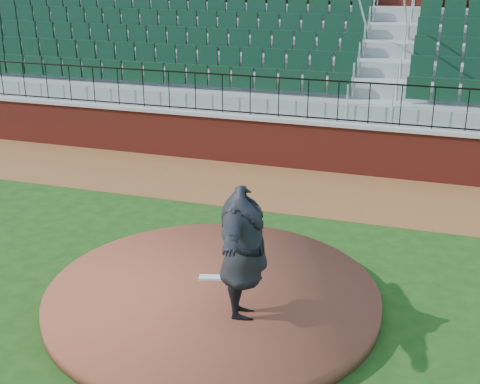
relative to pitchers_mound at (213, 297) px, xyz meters
name	(u,v)px	position (x,y,z in m)	size (l,w,h in m)	color
ground	(211,298)	(-0.08, 0.15, -0.12)	(90.00, 90.00, 0.00)	#1A4012
warning_track	(291,188)	(-0.08, 5.55, -0.12)	(34.00, 3.20, 0.01)	brown
field_wall	(306,146)	(-0.08, 7.15, 0.47)	(34.00, 0.35, 1.20)	maroon
wall_cap	(307,121)	(-0.08, 7.15, 1.12)	(34.00, 0.45, 0.10)	#B7B7B7
wall_railing	(308,99)	(-0.08, 7.15, 1.67)	(34.00, 0.05, 1.00)	black
seating_stands	(329,62)	(-0.08, 9.87, 2.18)	(34.00, 5.10, 4.60)	gray
concourse_wall	(346,35)	(-0.08, 12.67, 2.62)	(34.00, 0.50, 5.50)	maroon
pitchers_mound	(213,297)	(0.00, 0.00, 0.00)	(5.26, 5.26, 0.25)	brown
pitching_rubber	(218,278)	(-0.03, 0.36, 0.15)	(0.63, 0.16, 0.04)	silver
pitcher	(243,253)	(0.69, -0.58, 1.14)	(2.50, 0.68, 2.03)	black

